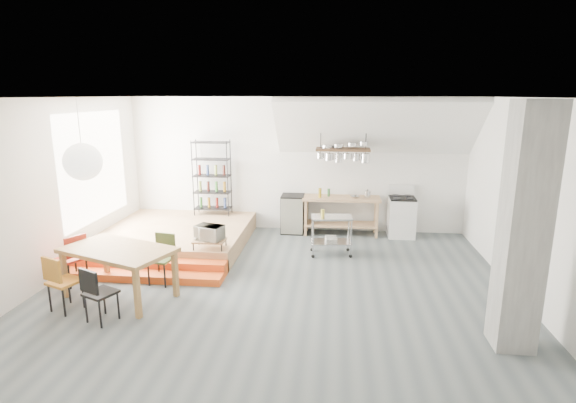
# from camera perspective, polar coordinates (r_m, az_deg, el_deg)

# --- Properties ---
(floor) EXTENTS (8.00, 8.00, 0.00)m
(floor) POSITION_cam_1_polar(r_m,az_deg,el_deg) (7.91, -1.29, -10.79)
(floor) COLOR #4E585A
(floor) RESTS_ON ground
(wall_back) EXTENTS (8.00, 0.04, 3.20)m
(wall_back) POSITION_cam_1_polar(r_m,az_deg,el_deg) (10.82, 1.03, 4.68)
(wall_back) COLOR silver
(wall_back) RESTS_ON ground
(wall_left) EXTENTS (0.04, 7.00, 3.20)m
(wall_left) POSITION_cam_1_polar(r_m,az_deg,el_deg) (8.85, -28.00, 1.12)
(wall_left) COLOR silver
(wall_left) RESTS_ON ground
(wall_right) EXTENTS (0.04, 7.00, 3.20)m
(wall_right) POSITION_cam_1_polar(r_m,az_deg,el_deg) (7.96, 28.55, -0.16)
(wall_right) COLOR silver
(wall_right) RESTS_ON ground
(ceiling) EXTENTS (8.00, 7.00, 0.02)m
(ceiling) POSITION_cam_1_polar(r_m,az_deg,el_deg) (7.22, -1.42, 13.07)
(ceiling) COLOR white
(ceiling) RESTS_ON wall_back
(slope_ceiling) EXTENTS (4.40, 1.44, 1.32)m
(slope_ceiling) POSITION_cam_1_polar(r_m,az_deg,el_deg) (10.12, 11.09, 9.24)
(slope_ceiling) COLOR white
(slope_ceiling) RESTS_ON wall_back
(window_pane) EXTENTS (0.02, 2.50, 2.20)m
(window_pane) POSITION_cam_1_polar(r_m,az_deg,el_deg) (10.06, -23.34, 4.07)
(window_pane) COLOR white
(window_pane) RESTS_ON wall_left
(platform) EXTENTS (3.00, 3.00, 0.40)m
(platform) POSITION_cam_1_polar(r_m,az_deg,el_deg) (10.24, -13.88, -4.28)
(platform) COLOR #A67A53
(platform) RESTS_ON ground
(step_lower) EXTENTS (3.00, 0.35, 0.13)m
(step_lower) POSITION_cam_1_polar(r_m,az_deg,el_deg) (8.59, -18.23, -8.99)
(step_lower) COLOR #E6541B
(step_lower) RESTS_ON ground
(step_upper) EXTENTS (3.00, 0.35, 0.27)m
(step_upper) POSITION_cam_1_polar(r_m,az_deg,el_deg) (8.86, -17.35, -7.77)
(step_upper) COLOR #E6541B
(step_upper) RESTS_ON ground
(concrete_column) EXTENTS (0.50, 0.50, 3.20)m
(concrete_column) POSITION_cam_1_polar(r_m,az_deg,el_deg) (6.35, 27.73, -3.18)
(concrete_column) COLOR slate
(concrete_column) RESTS_ON ground
(kitchen_counter) EXTENTS (1.80, 0.60, 0.91)m
(kitchen_counter) POSITION_cam_1_polar(r_m,az_deg,el_deg) (10.63, 6.76, -0.93)
(kitchen_counter) COLOR #A67A53
(kitchen_counter) RESTS_ON ground
(stove) EXTENTS (0.60, 0.60, 1.18)m
(stove) POSITION_cam_1_polar(r_m,az_deg,el_deg) (10.79, 14.19, -1.84)
(stove) COLOR white
(stove) RESTS_ON ground
(pot_rack) EXTENTS (1.20, 0.50, 1.43)m
(pot_rack) POSITION_cam_1_polar(r_m,az_deg,el_deg) (10.16, 7.14, 6.15)
(pot_rack) COLOR #402B19
(pot_rack) RESTS_ON ceiling
(wire_shelving) EXTENTS (0.88, 0.38, 1.80)m
(wire_shelving) POSITION_cam_1_polar(r_m,az_deg,el_deg) (10.93, -9.63, 3.13)
(wire_shelving) COLOR black
(wire_shelving) RESTS_ON platform
(microwave_shelf) EXTENTS (0.60, 0.40, 0.16)m
(microwave_shelf) POSITION_cam_1_polar(r_m,az_deg,el_deg) (8.67, -9.91, -4.91)
(microwave_shelf) COLOR #A67A53
(microwave_shelf) RESTS_ON platform
(paper_lantern) EXTENTS (0.60, 0.60, 0.60)m
(paper_lantern) POSITION_cam_1_polar(r_m,az_deg,el_deg) (7.90, -24.61, 4.61)
(paper_lantern) COLOR white
(paper_lantern) RESTS_ON ceiling
(dining_table) EXTENTS (2.00, 1.55, 0.84)m
(dining_table) POSITION_cam_1_polar(r_m,az_deg,el_deg) (7.78, -20.77, -6.20)
(dining_table) COLOR olive
(dining_table) RESTS_ON ground
(chair_mustard) EXTENTS (0.54, 0.54, 0.90)m
(chair_mustard) POSITION_cam_1_polar(r_m,az_deg,el_deg) (7.68, -26.99, -8.74)
(chair_mustard) COLOR #C37821
(chair_mustard) RESTS_ON ground
(chair_black) EXTENTS (0.52, 0.52, 0.85)m
(chair_black) POSITION_cam_1_polar(r_m,az_deg,el_deg) (7.12, -23.18, -10.32)
(chair_black) COLOR black
(chair_black) RESTS_ON ground
(chair_olive) EXTENTS (0.46, 0.46, 0.87)m
(chair_olive) POSITION_cam_1_polar(r_m,az_deg,el_deg) (8.23, -15.62, -6.42)
(chair_olive) COLOR #505F2D
(chair_olive) RESTS_ON ground
(chair_red) EXTENTS (0.56, 0.56, 0.91)m
(chair_red) POSITION_cam_1_polar(r_m,az_deg,el_deg) (8.64, -25.61, -6.16)
(chair_red) COLOR red
(chair_red) RESTS_ON ground
(rolling_cart) EXTENTS (0.88, 0.55, 0.82)m
(rolling_cart) POSITION_cam_1_polar(r_m,az_deg,el_deg) (9.28, 5.52, -3.63)
(rolling_cart) COLOR silver
(rolling_cart) RESTS_ON ground
(mini_fridge) EXTENTS (0.54, 0.54, 0.92)m
(mini_fridge) POSITION_cam_1_polar(r_m,az_deg,el_deg) (10.77, 0.61, -1.57)
(mini_fridge) COLOR black
(mini_fridge) RESTS_ON ground
(microwave) EXTENTS (0.58, 0.47, 0.28)m
(microwave) POSITION_cam_1_polar(r_m,az_deg,el_deg) (8.63, -9.95, -3.91)
(microwave) COLOR beige
(microwave) RESTS_ON microwave_shelf
(bowl) EXTENTS (0.27, 0.27, 0.05)m
(bowl) POSITION_cam_1_polar(r_m,az_deg,el_deg) (10.52, 8.50, 0.60)
(bowl) COLOR silver
(bowl) RESTS_ON kitchen_counter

